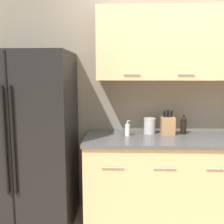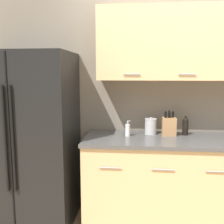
# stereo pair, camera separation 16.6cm
# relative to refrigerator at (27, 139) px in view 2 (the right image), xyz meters

# --- Properties ---
(wall_back) EXTENTS (10.00, 0.39, 2.60)m
(wall_back) POSITION_rel_refrigerator_xyz_m (1.62, 0.35, 0.55)
(wall_back) COLOR gray
(wall_back) RESTS_ON ground_plane
(counter_unit) EXTENTS (1.97, 0.64, 0.90)m
(counter_unit) POSITION_rel_refrigerator_xyz_m (1.59, 0.05, -0.41)
(counter_unit) COLOR black
(counter_unit) RESTS_ON ground_plane
(refrigerator) EXTENTS (0.96, 0.74, 1.74)m
(refrigerator) POSITION_rel_refrigerator_xyz_m (0.00, 0.00, 0.00)
(refrigerator) COLOR black
(refrigerator) RESTS_ON ground_plane
(knife_block) EXTENTS (0.14, 0.11, 0.26)m
(knife_block) POSITION_rel_refrigerator_xyz_m (1.45, 0.15, 0.13)
(knife_block) COLOR #A87A4C
(knife_block) RESTS_ON counter_unit
(soap_dispenser) EXTENTS (0.05, 0.05, 0.16)m
(soap_dispenser) POSITION_rel_refrigerator_xyz_m (1.03, 0.08, 0.10)
(soap_dispenser) COLOR white
(soap_dispenser) RESTS_ON counter_unit
(oil_bottle) EXTENTS (0.06, 0.06, 0.20)m
(oil_bottle) POSITION_rel_refrigerator_xyz_m (1.62, 0.19, 0.13)
(oil_bottle) COLOR black
(oil_bottle) RESTS_ON counter_unit
(steel_canister) EXTENTS (0.12, 0.12, 0.18)m
(steel_canister) POSITION_rel_refrigerator_xyz_m (1.26, 0.20, 0.12)
(steel_canister) COLOR #B7B7BA
(steel_canister) RESTS_ON counter_unit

